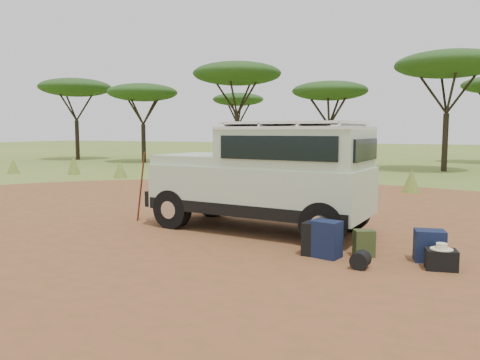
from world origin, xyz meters
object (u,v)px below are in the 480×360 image
at_px(hard_case, 441,260).
at_px(backpack_navy, 326,239).
at_px(safari_vehicle, 266,179).
at_px(duffel_navy, 430,246).
at_px(backpack_olive, 364,243).
at_px(backpack_black, 316,239).
at_px(walking_staff, 141,187).

bearing_deg(hard_case, backpack_navy, 169.72).
height_order(safari_vehicle, duffel_navy, safari_vehicle).
bearing_deg(duffel_navy, hard_case, -77.33).
xyz_separation_m(safari_vehicle, hard_case, (3.32, -1.56, -0.92)).
height_order(backpack_olive, duffel_navy, duffel_navy).
height_order(safari_vehicle, backpack_olive, safari_vehicle).
distance_m(backpack_olive, duffel_navy, 0.99).
relative_size(backpack_black, backpack_navy, 0.91).
distance_m(safari_vehicle, backpack_navy, 2.37).
relative_size(backpack_black, hard_case, 1.27).
distance_m(backpack_navy, hard_case, 1.73).
xyz_separation_m(backpack_navy, duffel_navy, (1.55, 0.40, -0.05)).
bearing_deg(backpack_navy, backpack_olive, 42.20).
bearing_deg(safari_vehicle, backpack_olive, -23.72).
distance_m(backpack_navy, duffel_navy, 1.60).
distance_m(walking_staff, hard_case, 6.36).
distance_m(safari_vehicle, backpack_black, 2.24).
relative_size(backpack_black, duffel_navy, 1.09).
bearing_deg(backpack_olive, backpack_black, 173.86).
bearing_deg(backpack_olive, duffel_navy, -20.55).
height_order(backpack_navy, backpack_olive, backpack_navy).
bearing_deg(duffel_navy, walking_staff, 160.82).
xyz_separation_m(safari_vehicle, walking_staff, (-2.87, -0.29, -0.28)).
height_order(walking_staff, duffel_navy, walking_staff).
height_order(walking_staff, backpack_navy, walking_staff).
bearing_deg(walking_staff, backpack_black, -80.60).
xyz_separation_m(safari_vehicle, duffel_navy, (3.15, -1.16, -0.82)).
xyz_separation_m(duffel_navy, hard_case, (0.17, -0.39, -0.10)).
xyz_separation_m(safari_vehicle, backpack_navy, (1.60, -1.56, -0.77)).
distance_m(backpack_black, backpack_navy, 0.18).
relative_size(backpack_navy, backpack_olive, 1.37).
bearing_deg(walking_staff, backpack_olive, -75.43).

